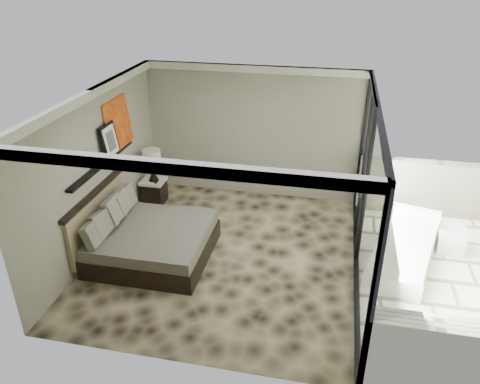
% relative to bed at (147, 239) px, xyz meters
% --- Properties ---
extents(floor, '(5.00, 5.00, 0.00)m').
position_rel_bed_xyz_m(floor, '(1.32, 0.29, -0.33)').
color(floor, black).
rests_on(floor, ground).
extents(ceiling, '(4.50, 5.00, 0.02)m').
position_rel_bed_xyz_m(ceiling, '(1.32, 0.29, 2.46)').
color(ceiling, silver).
rests_on(ceiling, back_wall).
extents(back_wall, '(4.50, 0.02, 2.80)m').
position_rel_bed_xyz_m(back_wall, '(1.32, 2.78, 1.07)').
color(back_wall, gray).
rests_on(back_wall, floor).
extents(left_wall, '(0.02, 5.00, 2.80)m').
position_rel_bed_xyz_m(left_wall, '(-0.92, 0.29, 1.07)').
color(left_wall, gray).
rests_on(left_wall, floor).
extents(glass_wall, '(0.08, 5.00, 2.80)m').
position_rel_bed_xyz_m(glass_wall, '(3.57, 0.29, 1.07)').
color(glass_wall, white).
rests_on(glass_wall, floor).
extents(terrace_slab, '(3.00, 5.00, 0.12)m').
position_rel_bed_xyz_m(terrace_slab, '(5.07, 0.29, -0.39)').
color(terrace_slab, beige).
rests_on(terrace_slab, ground).
extents(picture_ledge, '(0.12, 2.20, 0.05)m').
position_rel_bed_xyz_m(picture_ledge, '(-0.86, 0.39, 1.17)').
color(picture_ledge, black).
rests_on(picture_ledge, left_wall).
extents(bed, '(1.99, 1.93, 1.10)m').
position_rel_bed_xyz_m(bed, '(0.00, 0.00, 0.00)').
color(bed, black).
rests_on(bed, floor).
extents(nightstand, '(0.57, 0.57, 0.48)m').
position_rel_bed_xyz_m(nightstand, '(-0.62, 1.91, -0.09)').
color(nightstand, black).
rests_on(nightstand, floor).
extents(table_lamp, '(0.37, 0.37, 0.68)m').
position_rel_bed_xyz_m(table_lamp, '(-0.60, 1.89, 0.62)').
color(table_lamp, black).
rests_on(table_lamp, nightstand).
extents(abstract_canvas, '(0.13, 0.90, 0.90)m').
position_rel_bed_xyz_m(abstract_canvas, '(-0.87, 1.16, 1.65)').
color(abstract_canvas, '#C65710').
rests_on(abstract_canvas, picture_ledge).
extents(framed_print, '(0.11, 0.50, 0.60)m').
position_rel_bed_xyz_m(framed_print, '(-0.82, 0.67, 1.50)').
color(framed_print, black).
rests_on(framed_print, picture_ledge).
extents(ottoman, '(0.47, 0.47, 0.44)m').
position_rel_bed_xyz_m(ottoman, '(5.18, 1.26, -0.11)').
color(ottoman, silver).
rests_on(ottoman, terrace_slab).
extents(lounger, '(1.33, 1.97, 0.71)m').
position_rel_bed_xyz_m(lounger, '(4.32, 0.66, -0.11)').
color(lounger, silver).
rests_on(lounger, terrace_slab).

